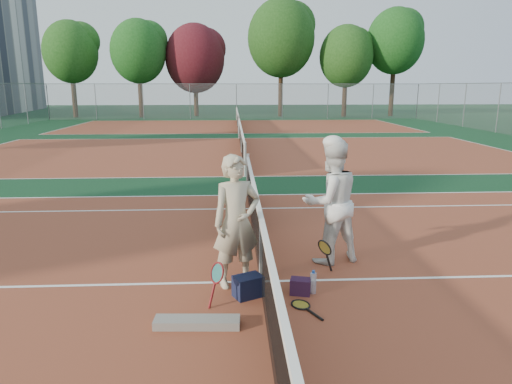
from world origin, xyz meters
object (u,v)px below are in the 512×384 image
net_main (261,249)px  player_a (237,222)px  water_bottle (313,283)px  player_b (331,202)px  racket_red (217,284)px  racket_spare (301,305)px  sports_bag_navy (248,286)px  racket_black_held (324,257)px  sports_bag_purple (300,286)px

net_main → player_a: size_ratio=5.75×
net_main → water_bottle: size_ratio=36.60×
player_b → net_main: bearing=14.2°
racket_red → racket_spare: size_ratio=0.96×
player_a → racket_red: 0.94m
player_b → racket_red: (-1.79, -1.46, -0.72)m
player_b → player_a: bearing=10.1°
sports_bag_navy → water_bottle: same height
water_bottle → player_a: bearing=162.3°
racket_black_held → racket_spare: bearing=22.5°
racket_red → racket_spare: bearing=-46.2°
player_b → sports_bag_purple: player_b is taller
player_b → racket_red: size_ratio=3.47×
sports_bag_navy → player_b: bearing=42.1°
net_main → player_a: 0.57m
sports_bag_navy → sports_bag_purple: bearing=3.1°
net_main → sports_bag_purple: size_ratio=39.91×
racket_black_held → sports_bag_purple: racket_black_held is taller
player_b → racket_black_held: 0.93m
sports_bag_purple → player_a: bearing=158.1°
racket_black_held → water_bottle: bearing=25.5°
racket_spare → water_bottle: size_ratio=2.00×
racket_spare → racket_red: bearing=58.4°
racket_black_held → sports_bag_purple: bearing=14.0°
racket_black_held → sports_bag_navy: (-1.19, -0.69, -0.13)m
sports_bag_navy → water_bottle: size_ratio=1.27×
net_main → racket_black_held: 1.03m
net_main → racket_spare: bearing=-58.6°
racket_red → player_b: bearing=-2.3°
racket_spare → sports_bag_navy: size_ratio=1.57×
player_a → racket_red: bearing=-132.8°
sports_bag_purple → sports_bag_navy: bearing=-176.9°
player_a → racket_black_held: bearing=-7.0°
player_a → racket_black_held: 1.52m
net_main → sports_bag_purple: (0.52, -0.43, -0.40)m
net_main → player_b: (1.17, 0.77, 0.50)m
racket_red → water_bottle: 1.35m
racket_red → sports_bag_navy: (0.41, 0.22, -0.14)m
racket_spare → water_bottle: bearing=-58.8°
water_bottle → net_main: bearing=149.3°
racket_black_held → player_a: bearing=-28.1°
player_a → water_bottle: 1.37m
player_a → racket_spare: player_a is taller
player_b → racket_red: 2.42m
racket_black_held → sports_bag_navy: racket_black_held is taller
sports_bag_navy → water_bottle: (0.91, 0.05, -0.00)m
player_b → water_bottle: player_b is taller
racket_black_held → water_bottle: racket_black_held is taller
player_b → racket_black_held: bearing=51.9°
racket_spare → sports_bag_purple: bearing=-34.5°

